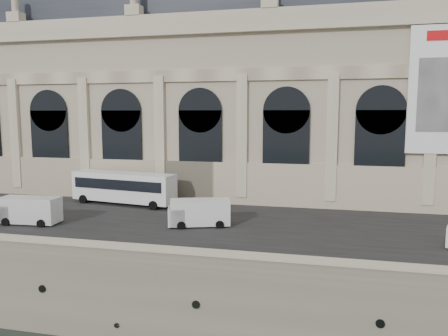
% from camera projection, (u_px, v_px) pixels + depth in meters
% --- Properties ---
extents(quay, '(160.00, 70.00, 6.00)m').
position_uv_depth(quay, '(252.00, 207.00, 64.29)').
color(quay, gray).
rests_on(quay, ground).
extents(street, '(160.00, 24.00, 0.06)m').
position_uv_depth(street, '(217.00, 220.00, 43.62)').
color(street, '#2D2D2D').
rests_on(street, quay).
extents(parapet, '(160.00, 1.40, 1.21)m').
position_uv_depth(parapet, '(171.00, 257.00, 30.60)').
color(parapet, gray).
rests_on(parapet, quay).
extents(museum, '(69.00, 18.70, 29.10)m').
position_uv_depth(museum, '(204.00, 91.00, 59.57)').
color(museum, '#B5A68B').
rests_on(museum, quay).
extents(bus_left, '(13.10, 4.64, 3.79)m').
position_uv_depth(bus_left, '(123.00, 187.00, 50.92)').
color(bus_left, white).
rests_on(bus_left, quay).
extents(van_b, '(6.04, 2.78, 2.63)m').
position_uv_depth(van_b, '(26.00, 210.00, 42.08)').
color(van_b, silver).
rests_on(van_b, quay).
extents(van_c, '(6.16, 3.89, 2.57)m').
position_uv_depth(van_c, '(196.00, 213.00, 41.15)').
color(van_c, silver).
rests_on(van_c, quay).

